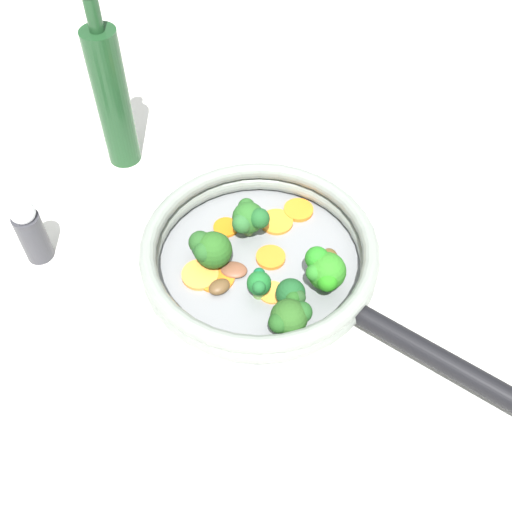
% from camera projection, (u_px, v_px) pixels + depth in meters
% --- Properties ---
extents(ground_plane, '(4.00, 4.00, 0.00)m').
position_uv_depth(ground_plane, '(256.00, 270.00, 0.77)').
color(ground_plane, white).
extents(skillet, '(0.27, 0.27, 0.01)m').
position_uv_depth(skillet, '(256.00, 267.00, 0.76)').
color(skillet, gray).
rests_on(skillet, ground_plane).
extents(skillet_rim_wall, '(0.29, 0.29, 0.04)m').
position_uv_depth(skillet_rim_wall, '(256.00, 253.00, 0.74)').
color(skillet_rim_wall, gray).
rests_on(skillet_rim_wall, skillet).
extents(skillet_handle, '(0.19, 0.14, 0.02)m').
position_uv_depth(skillet_handle, '(436.00, 359.00, 0.66)').
color(skillet_handle, black).
rests_on(skillet_handle, skillet).
extents(skillet_rivet_left, '(0.01, 0.01, 0.01)m').
position_uv_depth(skillet_rivet_left, '(324.00, 333.00, 0.69)').
color(skillet_rivet_left, gray).
rests_on(skillet_rivet_left, skillet).
extents(skillet_rivet_right, '(0.01, 0.01, 0.01)m').
position_uv_depth(skillet_rivet_right, '(358.00, 288.00, 0.73)').
color(skillet_rivet_right, gray).
rests_on(skillet_rivet_right, skillet).
extents(carrot_slice_0, '(0.06, 0.06, 0.01)m').
position_uv_depth(carrot_slice_0, '(295.00, 210.00, 0.81)').
color(carrot_slice_0, orange).
rests_on(carrot_slice_0, skillet).
extents(carrot_slice_1, '(0.06, 0.06, 0.00)m').
position_uv_depth(carrot_slice_1, '(274.00, 222.00, 0.80)').
color(carrot_slice_1, orange).
rests_on(carrot_slice_1, skillet).
extents(carrot_slice_2, '(0.04, 0.04, 0.00)m').
position_uv_depth(carrot_slice_2, '(269.00, 292.00, 0.73)').
color(carrot_slice_2, orange).
rests_on(carrot_slice_2, skillet).
extents(carrot_slice_3, '(0.04, 0.04, 0.00)m').
position_uv_depth(carrot_slice_3, '(223.00, 227.00, 0.79)').
color(carrot_slice_3, orange).
rests_on(carrot_slice_3, skillet).
extents(carrot_slice_4, '(0.06, 0.06, 0.00)m').
position_uv_depth(carrot_slice_4, '(212.00, 277.00, 0.74)').
color(carrot_slice_4, orange).
rests_on(carrot_slice_4, skillet).
extents(carrot_slice_5, '(0.06, 0.06, 0.01)m').
position_uv_depth(carrot_slice_5, '(197.00, 275.00, 0.74)').
color(carrot_slice_5, '#F9953A').
rests_on(carrot_slice_5, skillet).
extents(carrot_slice_6, '(0.05, 0.05, 0.01)m').
position_uv_depth(carrot_slice_6, '(267.00, 257.00, 0.76)').
color(carrot_slice_6, orange).
rests_on(carrot_slice_6, skillet).
extents(broccoli_floret_0, '(0.03, 0.04, 0.04)m').
position_uv_depth(broccoli_floret_0, '(253.00, 284.00, 0.71)').
color(broccoli_floret_0, '#6F9E4D').
rests_on(broccoli_floret_0, skillet).
extents(broccoli_floret_1, '(0.05, 0.05, 0.05)m').
position_uv_depth(broccoli_floret_1, '(206.00, 247.00, 0.74)').
color(broccoli_floret_1, '#89AB6C').
rests_on(broccoli_floret_1, skillet).
extents(broccoli_floret_2, '(0.04, 0.04, 0.04)m').
position_uv_depth(broccoli_floret_2, '(288.00, 294.00, 0.69)').
color(broccoli_floret_2, '#769C60').
rests_on(broccoli_floret_2, skillet).
extents(broccoli_floret_3, '(0.05, 0.04, 0.05)m').
position_uv_depth(broccoli_floret_3, '(286.00, 318.00, 0.67)').
color(broccoli_floret_3, '#6EA758').
rests_on(broccoli_floret_3, skillet).
extents(broccoli_floret_4, '(0.05, 0.05, 0.05)m').
position_uv_depth(broccoli_floret_4, '(245.00, 218.00, 0.76)').
color(broccoli_floret_4, '#6F904C').
rests_on(broccoli_floret_4, skillet).
extents(broccoli_floret_5, '(0.05, 0.05, 0.06)m').
position_uv_depth(broccoli_floret_5, '(321.00, 271.00, 0.70)').
color(broccoli_floret_5, '#83B566').
rests_on(broccoli_floret_5, skillet).
extents(mushroom_piece_0, '(0.03, 0.03, 0.01)m').
position_uv_depth(mushroom_piece_0, '(216.00, 287.00, 0.72)').
color(mushroom_piece_0, brown).
rests_on(mushroom_piece_0, skillet).
extents(mushroom_piece_1, '(0.02, 0.03, 0.01)m').
position_uv_depth(mushroom_piece_1, '(327.00, 257.00, 0.75)').
color(mushroom_piece_1, brown).
rests_on(mushroom_piece_1, skillet).
extents(mushroom_piece_2, '(0.03, 0.02, 0.01)m').
position_uv_depth(mushroom_piece_2, '(214.00, 241.00, 0.77)').
color(mushroom_piece_2, olive).
rests_on(mushroom_piece_2, skillet).
extents(mushroom_piece_3, '(0.04, 0.03, 0.01)m').
position_uv_depth(mushroom_piece_3, '(231.00, 270.00, 0.74)').
color(mushroom_piece_3, brown).
rests_on(mushroom_piece_3, skillet).
extents(salt_shaker, '(0.03, 0.03, 0.10)m').
position_uv_depth(salt_shaker, '(27.00, 231.00, 0.74)').
color(salt_shaker, '#333338').
rests_on(salt_shaker, ground_plane).
extents(oil_bottle, '(0.05, 0.05, 0.26)m').
position_uv_depth(oil_bottle, '(109.00, 97.00, 0.81)').
color(oil_bottle, '#193D1E').
rests_on(oil_bottle, ground_plane).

